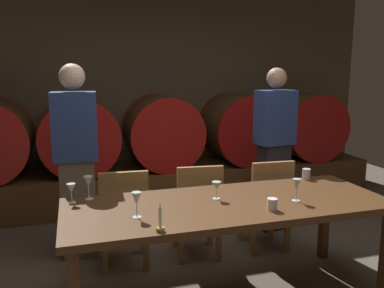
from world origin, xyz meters
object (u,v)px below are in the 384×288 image
object	(u,v)px
cup_right	(306,174)
wine_glass_center	(137,200)
cup_left	(272,204)
chair_center	(198,206)
guest_right	(274,149)
wine_glass_far_left	(71,189)
wine_glass_right	(216,187)
wine_barrel_left	(79,136)
chair_right	(267,200)
wine_barrel_right	(239,128)
guest_left	(77,160)
wine_glass_left	(88,183)
wine_glass_far_right	(297,185)
wine_barrel_far_right	(304,126)
dining_table	(228,211)
wine_barrel_center	(162,132)
candle_center	(160,224)
chair_left	(124,214)

from	to	relation	value
cup_right	wine_glass_center	bearing A→B (deg)	-162.37
cup_left	chair_center	bearing A→B (deg)	103.95
guest_right	wine_glass_far_left	world-z (taller)	guest_right
wine_glass_far_left	cup_left	bearing A→B (deg)	-22.73
wine_glass_right	guest_right	bearing A→B (deg)	45.50
wine_barrel_left	wine_glass_far_left	distance (m)	2.09
cup_right	cup_left	bearing A→B (deg)	-136.67
chair_right	wine_barrel_right	bearing A→B (deg)	-101.77
chair_right	wine_glass_far_left	size ratio (longest dim) A/B	6.22
chair_center	cup_right	xyz separation A→B (m)	(0.88, -0.32, 0.31)
wine_barrel_right	cup_left	distance (m)	2.78
guest_left	wine_glass_left	xyz separation A→B (m)	(0.07, -0.69, -0.02)
chair_right	wine_glass_left	size ratio (longest dim) A/B	5.04
guest_right	wine_glass_far_right	size ratio (longest dim) A/B	10.37
guest_left	wine_glass_left	world-z (taller)	guest_left
wine_barrel_far_right	dining_table	size ratio (longest dim) A/B	0.39
wine_barrel_left	wine_barrel_right	bearing A→B (deg)	0.00
guest_right	wine_glass_right	size ratio (longest dim) A/B	13.03
guest_left	wine_glass_far_right	world-z (taller)	guest_left
wine_barrel_center	wine_glass_right	distance (m)	2.31
candle_center	cup_right	xyz separation A→B (m)	(1.45, 0.76, -0.00)
chair_right	wine_glass_far_right	xyz separation A→B (m)	(-0.19, -0.79, 0.38)
dining_table	chair_center	xyz separation A→B (m)	(-0.01, 0.69, -0.20)
wine_barrel_right	wine_glass_center	bearing A→B (deg)	-125.53
wine_glass_left	wine_glass_far_right	distance (m)	1.51
wine_barrel_left	guest_left	distance (m)	1.35
wine_barrel_right	wine_glass_right	world-z (taller)	wine_barrel_right
wine_barrel_left	wine_glass_left	world-z (taller)	wine_barrel_left
guest_left	candle_center	bearing A→B (deg)	110.18
dining_table	guest_right	bearing A→B (deg)	49.59
wine_barrel_far_right	wine_glass_right	size ratio (longest dim) A/B	7.00
wine_barrel_left	candle_center	xyz separation A→B (m)	(0.39, -2.77, -0.11)
wine_glass_center	wine_glass_right	xyz separation A→B (m)	(0.62, 0.21, -0.03)
guest_right	cup_left	size ratio (longest dim) A/B	21.22
wine_barrel_center	wine_barrel_right	world-z (taller)	same
wine_barrel_center	candle_center	bearing A→B (deg)	-102.74
dining_table	guest_right	xyz separation A→B (m)	(0.96, 1.13, 0.19)
dining_table	chair_left	size ratio (longest dim) A/B	2.65
wine_barrel_far_right	chair_left	world-z (taller)	wine_barrel_far_right
dining_table	candle_center	bearing A→B (deg)	-146.81
wine_glass_far_right	cup_right	xyz separation A→B (m)	(0.40, 0.50, -0.07)
chair_right	guest_right	distance (m)	0.67
dining_table	wine_glass_right	size ratio (longest dim) A/B	17.74
dining_table	wine_glass_center	xyz separation A→B (m)	(-0.68, -0.12, 0.19)
guest_right	wine_glass_left	world-z (taller)	guest_right
wine_glass_center	cup_left	distance (m)	0.91
wine_barrel_left	cup_left	distance (m)	2.89
chair_center	dining_table	bearing A→B (deg)	97.48
guest_left	wine_glass_far_left	bearing A→B (deg)	89.06
wine_barrel_left	chair_center	size ratio (longest dim) A/B	1.04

